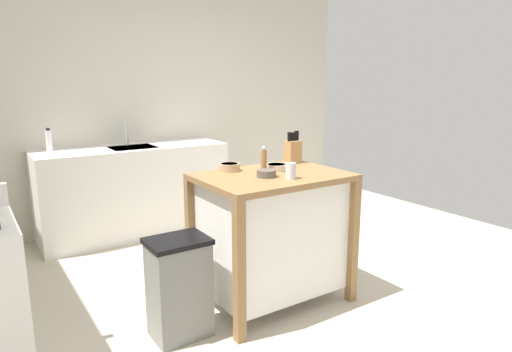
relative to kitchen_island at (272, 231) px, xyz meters
The scene contains 13 objects.
ground_plane 0.53m from the kitchen_island, 72.18° to the right, with size 5.92×5.92×0.00m, color #BCB29E.
wall_back 2.43m from the kitchen_island, 88.94° to the left, with size 4.92×0.10×2.60m, color beige.
kitchen_island is the anchor object (origin of this frame).
knife_block 0.68m from the kitchen_island, 34.08° to the left, with size 0.11×0.09×0.25m.
bowl_stoneware_deep 0.45m from the kitchen_island, 148.10° to the right, with size 0.13×0.13×0.05m.
bowl_ceramic_small 0.45m from the kitchen_island, 41.91° to the left, with size 0.16×0.16×0.04m.
bowl_ceramic_wide 0.54m from the kitchen_island, 126.62° to the left, with size 0.15×0.15×0.05m.
drinking_cup 0.50m from the kitchen_island, 85.83° to the right, with size 0.07×0.07×0.11m.
pepper_grinder 0.50m from the kitchen_island, 115.89° to the left, with size 0.04×0.04×0.19m.
trash_bin 0.77m from the kitchen_island, behind, with size 0.36×0.28×0.63m.
sink_counter 1.98m from the kitchen_island, 99.43° to the left, with size 1.86×0.60×0.90m.
sink_faucet 2.17m from the kitchen_island, 98.81° to the left, with size 0.02×0.02×0.22m.
bottle_dish_soap 2.32m from the kitchen_island, 118.28° to the left, with size 0.05×0.05×0.23m.
Camera 1 is at (-1.78, -2.29, 1.56)m, focal length 31.42 mm.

